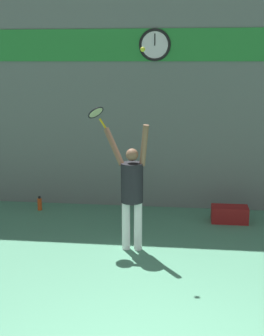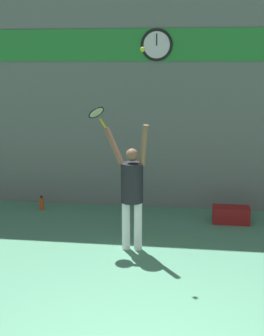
{
  "view_description": "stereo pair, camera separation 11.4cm",
  "coord_description": "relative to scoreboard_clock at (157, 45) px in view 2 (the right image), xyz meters",
  "views": [
    {
      "loc": [
        0.26,
        -3.89,
        2.96
      ],
      "look_at": [
        -0.57,
        3.11,
        1.34
      ],
      "focal_mm": 50.0,
      "sensor_mm": 36.0,
      "label": 1
    },
    {
      "loc": [
        0.37,
        -3.87,
        2.96
      ],
      "look_at": [
        -0.57,
        3.11,
        1.34
      ],
      "focal_mm": 50.0,
      "sensor_mm": 36.0,
      "label": 2
    }
  ],
  "objects": [
    {
      "name": "sponsor_banner",
      "position": [
        0.4,
        0.02,
        -0.0
      ],
      "size": [
        7.35,
        0.02,
        0.61
      ],
      "color": "#288C38"
    },
    {
      "name": "tennis_ball",
      "position": [
        -0.0,
        -2.38,
        -0.14
      ],
      "size": [
        0.07,
        0.07,
        0.07
      ],
      "color": "#CCDB2D"
    },
    {
      "name": "back_wall",
      "position": [
        0.4,
        0.08,
        -0.76
      ],
      "size": [
        18.0,
        0.1,
        5.0
      ],
      "color": "slate",
      "rests_on": "ground_plane"
    },
    {
      "name": "tennis_racket",
      "position": [
        -0.79,
        -1.91,
        -1.12
      ],
      "size": [
        0.38,
        0.36,
        0.36
      ],
      "color": "yellow"
    },
    {
      "name": "equipment_bag",
      "position": [
        1.49,
        -0.76,
        -3.1
      ],
      "size": [
        0.68,
        0.35,
        0.31
      ],
      "color": "maroon",
      "rests_on": "ground_plane"
    },
    {
      "name": "tennis_player",
      "position": [
        -0.18,
        -2.26,
        -2.23
      ],
      "size": [
        0.78,
        0.46,
        2.03
      ],
      "color": "white",
      "rests_on": "ground_plane"
    },
    {
      "name": "water_bottle",
      "position": [
        -2.27,
        -0.47,
        -3.13
      ],
      "size": [
        0.09,
        0.09,
        0.29
      ],
      "color": "#D84C19",
      "rests_on": "ground_plane"
    },
    {
      "name": "scoreboard_clock",
      "position": [
        0.0,
        0.0,
        0.0
      ],
      "size": [
        0.61,
        0.06,
        0.61
      ],
      "color": "white"
    }
  ]
}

